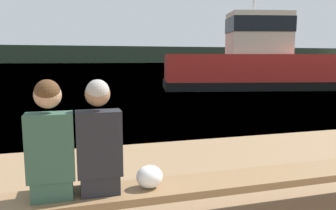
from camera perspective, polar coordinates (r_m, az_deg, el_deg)
The scene contains 7 objects.
water_surface at distance 126.14m, azimuth -15.71°, elevation 7.01°, with size 240.00×240.00×0.00m, color #386084.
far_shoreline at distance 138.82m, azimuth -15.82°, elevation 8.46°, with size 600.00×12.00×6.72m, color #2D3D2D.
bench_main at distance 3.22m, azimuth -12.80°, elevation -15.89°, with size 8.03×0.48×0.42m.
person_left at distance 3.04m, azimuth -19.80°, elevation -6.61°, with size 0.40×0.41×1.06m.
person_right at distance 3.05m, azimuth -11.94°, elevation -6.50°, with size 0.40×0.41×1.05m.
shopping_bag at distance 3.20m, azimuth -3.24°, elevation -12.36°, with size 0.25×0.21×0.22m.
tugboat_red at distance 18.76m, azimuth 14.28°, elevation 6.76°, with size 9.92×5.26×6.84m.
Camera 1 is at (-1.27, 0.62, 1.65)m, focal length 35.00 mm.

